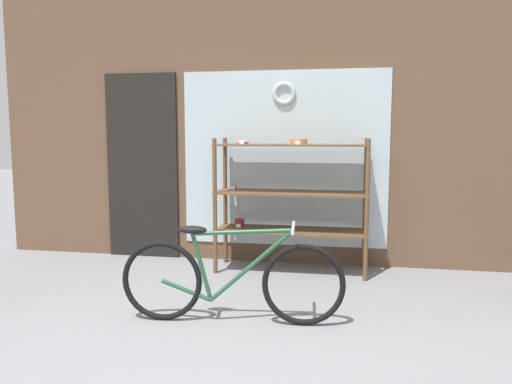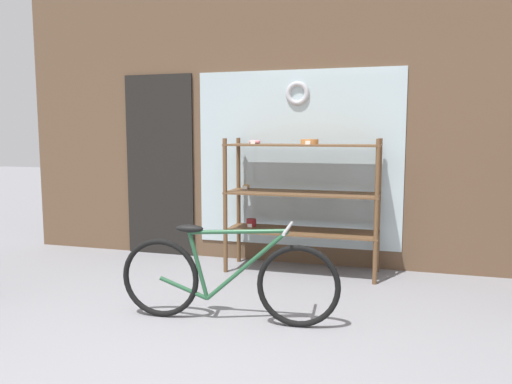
% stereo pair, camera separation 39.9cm
% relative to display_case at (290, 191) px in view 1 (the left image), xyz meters
% --- Properties ---
extents(storefront_facade, '(6.24, 0.13, 3.35)m').
position_rel_display_case_xyz_m(storefront_facade, '(-0.34, 0.37, 0.80)').
color(storefront_facade, brown).
rests_on(storefront_facade, ground_plane).
extents(display_case, '(1.55, 0.48, 1.38)m').
position_rel_display_case_xyz_m(display_case, '(0.00, 0.00, 0.00)').
color(display_case, brown).
rests_on(display_case, ground_plane).
extents(bicycle, '(1.70, 0.46, 0.75)m').
position_rel_display_case_xyz_m(bicycle, '(-0.27, -1.51, -0.50)').
color(bicycle, black).
rests_on(bicycle, ground_plane).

